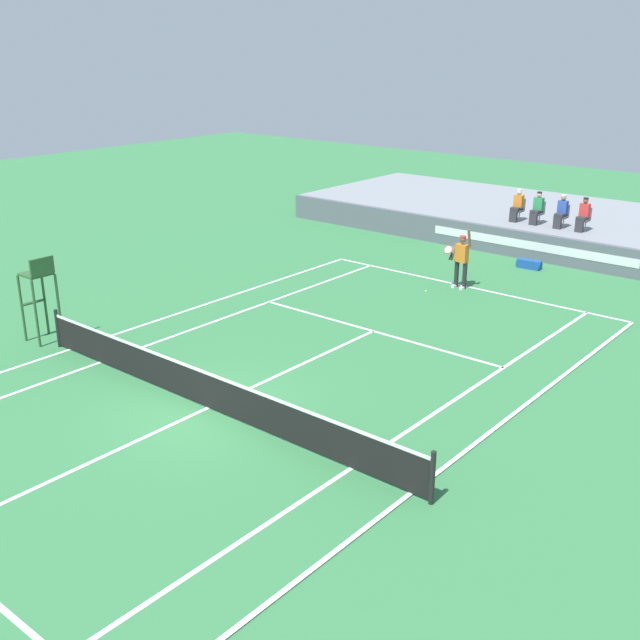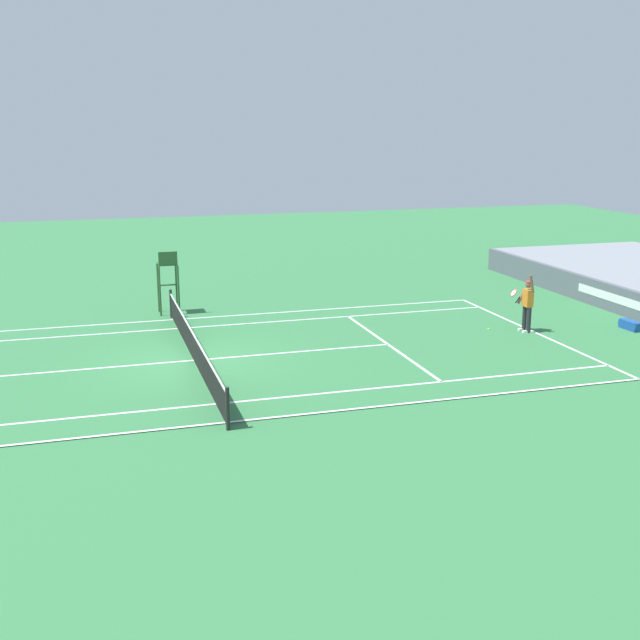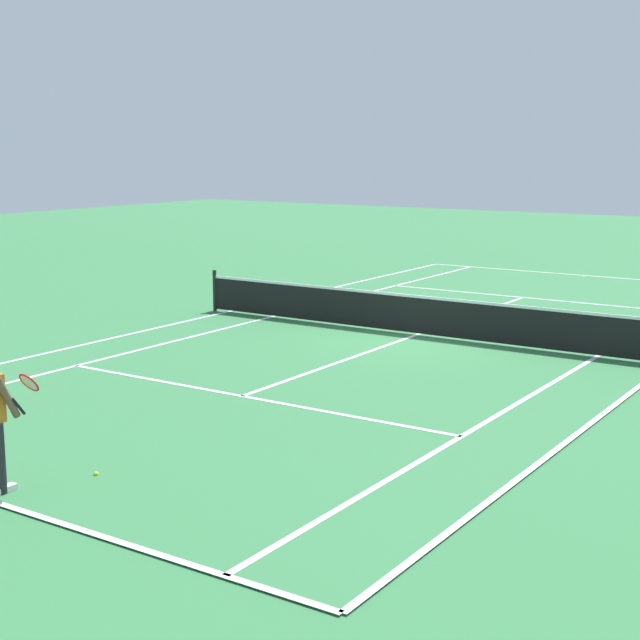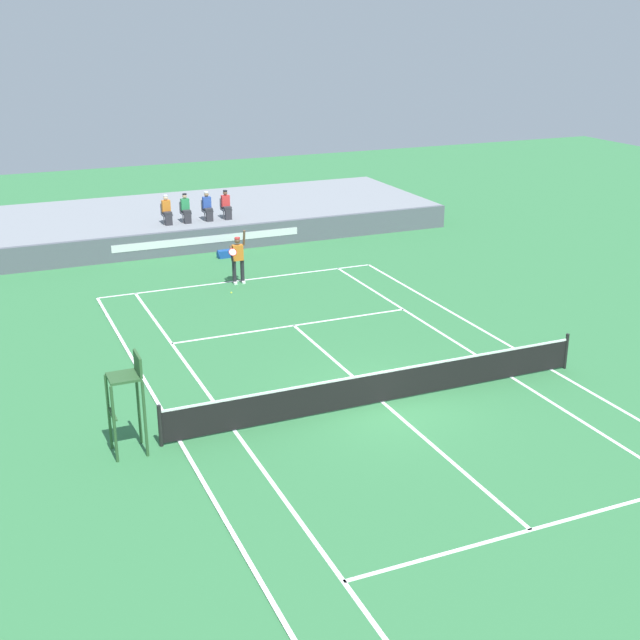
{
  "view_description": "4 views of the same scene",
  "coord_description": "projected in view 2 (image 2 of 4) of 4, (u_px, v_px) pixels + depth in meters",
  "views": [
    {
      "loc": [
        12.02,
        -10.45,
        7.88
      ],
      "look_at": [
        -0.06,
        4.08,
        1.0
      ],
      "focal_mm": 43.16,
      "sensor_mm": 36.0,
      "label": 1
    },
    {
      "loc": [
        23.61,
        -3.01,
        7.06
      ],
      "look_at": [
        -0.06,
        4.08,
        1.0
      ],
      "focal_mm": 44.8,
      "sensor_mm": 36.0,
      "label": 2
    },
    {
      "loc": [
        -9.75,
        18.68,
        4.25
      ],
      "look_at": [
        -0.06,
        4.08,
        1.0
      ],
      "focal_mm": 52.88,
      "sensor_mm": 36.0,
      "label": 3
    },
    {
      "loc": [
        -9.53,
        -17.89,
        9.67
      ],
      "look_at": [
        -0.06,
        4.08,
        1.0
      ],
      "focal_mm": 47.25,
      "sensor_mm": 36.0,
      "label": 4
    }
  ],
  "objects": [
    {
      "name": "equipment_bag",
      "position": [
        630.0,
        325.0,
        28.23
      ],
      "size": [
        0.91,
        0.36,
        0.32
      ],
      "color": "#194799",
      "rests_on": "ground"
    },
    {
      "name": "umpire_chair",
      "position": [
        168.0,
        274.0,
        30.29
      ],
      "size": [
        0.77,
        0.77,
        2.44
      ],
      "color": "#2D562D",
      "rests_on": "ground"
    },
    {
      "name": "court",
      "position": [
        194.0,
        361.0,
        24.49
      ],
      "size": [
        11.08,
        23.88,
        0.03
      ],
      "color": "#337542",
      "rests_on": "ground"
    },
    {
      "name": "tennis_ball",
      "position": [
        489.0,
        329.0,
        28.2
      ],
      "size": [
        0.07,
        0.07,
        0.07
      ],
      "primitive_type": "sphere",
      "color": "#D1E533",
      "rests_on": "ground"
    },
    {
      "name": "ground_plane",
      "position": [
        194.0,
        361.0,
        24.49
      ],
      "size": [
        80.0,
        80.0,
        0.0
      ],
      "primitive_type": "plane",
      "color": "#337542"
    },
    {
      "name": "net",
      "position": [
        193.0,
        345.0,
        24.37
      ],
      "size": [
        11.98,
        0.1,
        1.07
      ],
      "color": "black",
      "rests_on": "ground"
    },
    {
      "name": "tennis_player",
      "position": [
        527.0,
        304.0,
        27.68
      ],
      "size": [
        0.78,
        0.62,
        2.08
      ],
      "color": "#232328",
      "rests_on": "ground"
    }
  ]
}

